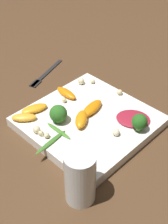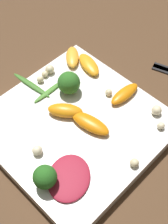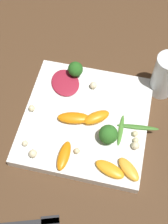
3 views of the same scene
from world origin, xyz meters
name	(u,v)px [view 3 (image 3 of 3)]	position (x,y,z in m)	size (l,w,h in m)	color
ground_plane	(86,123)	(0.00, 0.00, 0.00)	(2.40, 2.40, 0.00)	#4C331E
plate	(86,120)	(0.00, 0.00, 0.01)	(0.29, 0.29, 0.02)	white
drinking_glass	(165,76)	(-0.16, -0.14, 0.06)	(0.06, 0.06, 0.12)	white
fork	(27,223)	(0.07, 0.25, 0.00)	(0.17, 0.07, 0.01)	#262628
radicchio_leaf_0	(65,83)	(0.07, -0.08, 0.03)	(0.10, 0.11, 0.01)	maroon
orange_segment_0	(74,118)	(0.02, 0.01, 0.03)	(0.08, 0.04, 0.02)	orange
orange_segment_1	(129,169)	(-0.12, 0.11, 0.03)	(0.06, 0.06, 0.02)	#FCAD33
orange_segment_2	(97,116)	(-0.03, 0.00, 0.04)	(0.07, 0.06, 0.02)	orange
orange_segment_3	(110,169)	(-0.08, 0.12, 0.03)	(0.07, 0.05, 0.02)	orange
orange_segment_4	(64,156)	(0.02, 0.11, 0.03)	(0.03, 0.07, 0.02)	orange
broccoli_floret_0	(108,134)	(-0.06, 0.04, 0.05)	(0.04, 0.04, 0.05)	#7A9E51
broccoli_floret_1	(75,69)	(0.05, -0.11, 0.05)	(0.04, 0.04, 0.04)	#84AD5B
arugula_sprig_0	(121,130)	(-0.09, 0.02, 0.03)	(0.01, 0.08, 0.00)	#47842D
arugula_sprig_1	(138,126)	(-0.12, 0.00, 0.03)	(0.10, 0.02, 0.01)	#3D7528
macadamia_nut_0	(135,134)	(-0.12, 0.02, 0.03)	(0.01, 0.01, 0.01)	beige
macadamia_nut_1	(25,143)	(0.12, 0.10, 0.03)	(0.01, 0.01, 0.01)	beige
macadamia_nut_2	(33,154)	(0.09, 0.12, 0.03)	(0.02, 0.02, 0.02)	beige
macadamia_nut_3	(136,140)	(-0.12, 0.04, 0.03)	(0.01, 0.01, 0.01)	beige
macadamia_nut_4	(32,108)	(0.13, 0.01, 0.03)	(0.01, 0.01, 0.01)	beige
macadamia_nut_5	(76,151)	(0.00, 0.09, 0.03)	(0.01, 0.01, 0.01)	beige
macadamia_nut_6	(136,146)	(-0.12, 0.05, 0.03)	(0.02, 0.02, 0.02)	beige
macadamia_nut_7	(95,86)	(0.00, -0.09, 0.03)	(0.02, 0.02, 0.02)	beige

